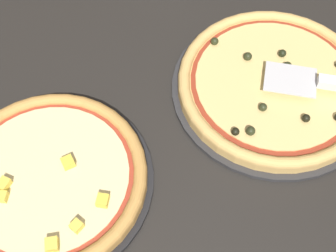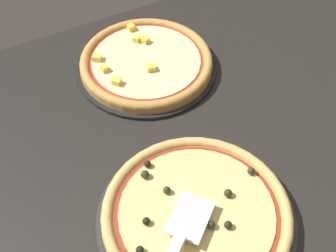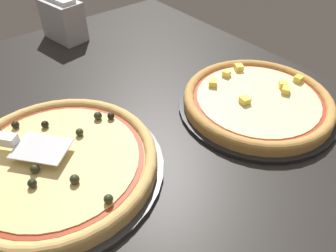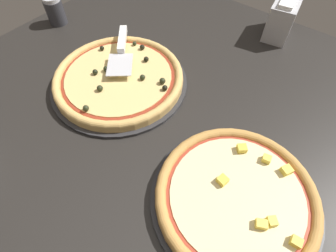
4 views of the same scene
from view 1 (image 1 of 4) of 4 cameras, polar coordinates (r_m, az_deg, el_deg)
name	(u,v)px [view 1 (image 1 of 4)]	position (r cm, az deg, el deg)	size (l,w,h in cm)	color
ground_plane	(210,99)	(97.30, 5.09, 3.33)	(145.07, 123.17, 3.60)	black
pizza_pan_front	(272,90)	(97.76, 12.59, 4.35)	(41.05, 41.05, 1.00)	#2D2D30
pizza_front	(274,84)	(96.11, 12.82, 5.07)	(38.58, 38.58, 4.16)	#DBAD60
pizza_pan_back	(50,182)	(87.55, -14.14, -6.58)	(37.48, 37.48, 1.00)	black
pizza_back	(48,177)	(85.81, -14.42, -6.04)	(35.23, 35.23, 3.67)	#C68E47
serving_spatula	(336,84)	(95.01, 19.80, 4.81)	(20.37, 17.89, 2.00)	silver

